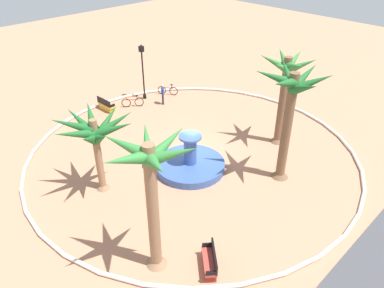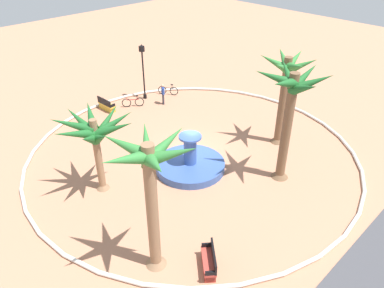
{
  "view_description": "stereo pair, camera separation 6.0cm",
  "coord_description": "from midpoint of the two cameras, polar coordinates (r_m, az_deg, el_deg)",
  "views": [
    {
      "loc": [
        13.86,
        13.98,
        12.83
      ],
      "look_at": [
        0.38,
        0.33,
        1.0
      ],
      "focal_mm": 34.88,
      "sensor_mm": 36.0,
      "label": 1
    },
    {
      "loc": [
        13.82,
        14.02,
        12.83
      ],
      "look_at": [
        0.38,
        0.33,
        1.0
      ],
      "focal_mm": 34.88,
      "sensor_mm": 36.0,
      "label": 2
    }
  ],
  "objects": [
    {
      "name": "palm_tree_mid_plaza",
      "position": [
        23.45,
        14.06,
        9.43
      ],
      "size": [
        3.56,
        3.35,
        6.03
      ],
      "color": "brown",
      "rests_on": "ground"
    },
    {
      "name": "palm_tree_far_side",
      "position": [
        19.31,
        -14.79,
        1.74
      ],
      "size": [
        4.25,
        4.19,
        4.52
      ],
      "color": "#8E6B4C",
      "rests_on": "ground"
    },
    {
      "name": "ground_plane",
      "position": [
        23.49,
        0.04,
        -1.44
      ],
      "size": [
        80.0,
        80.0,
        0.0
      ],
      "primitive_type": "plane",
      "color": "tan"
    },
    {
      "name": "bicycle_red_frame",
      "position": [
        29.55,
        -9.11,
        6.33
      ],
      "size": [
        1.43,
        1.05,
        0.94
      ],
      "color": "black",
      "rests_on": "ground"
    },
    {
      "name": "palm_tree_near_fountain",
      "position": [
        19.72,
        14.82,
        6.16
      ],
      "size": [
        3.99,
        3.61,
        6.54
      ],
      "color": "brown",
      "rests_on": "ground"
    },
    {
      "name": "plaza_curb",
      "position": [
        23.44,
        0.04,
        -1.23
      ],
      "size": [
        20.34,
        20.34,
        0.2
      ],
      "primitive_type": "torus",
      "color": "silver",
      "rests_on": "ground"
    },
    {
      "name": "lamppost",
      "position": [
        30.02,
        -7.62,
        11.5
      ],
      "size": [
        0.32,
        0.32,
        4.48
      ],
      "color": "black",
      "rests_on": "ground"
    },
    {
      "name": "bicycle_by_lamppost",
      "position": [
        31.33,
        -3.78,
        8.18
      ],
      "size": [
        1.01,
        1.46,
        0.94
      ],
      "color": "black",
      "rests_on": "ground"
    },
    {
      "name": "person_cyclist_helmet",
      "position": [
        29.49,
        -4.56,
        7.76
      ],
      "size": [
        0.35,
        0.47,
        1.66
      ],
      "color": "#33333D",
      "rests_on": "ground"
    },
    {
      "name": "palm_tree_by_curb",
      "position": [
        13.81,
        -6.41,
        -5.19
      ],
      "size": [
        3.71,
        3.61,
        6.32
      ],
      "color": "#8E6B4C",
      "rests_on": "ground"
    },
    {
      "name": "bench_east",
      "position": [
        29.4,
        -13.03,
        5.68
      ],
      "size": [
        0.57,
        1.62,
        1.0
      ],
      "color": "gold",
      "rests_on": "ground"
    },
    {
      "name": "bench_west",
      "position": [
        16.46,
        2.63,
        -17.68
      ],
      "size": [
        1.42,
        1.54,
        1.0
      ],
      "color": "#B73D33",
      "rests_on": "ground"
    },
    {
      "name": "fountain",
      "position": [
        21.93,
        -0.35,
        -3.12
      ],
      "size": [
        4.08,
        4.08,
        2.27
      ],
      "color": "#38569E",
      "rests_on": "ground"
    }
  ]
}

